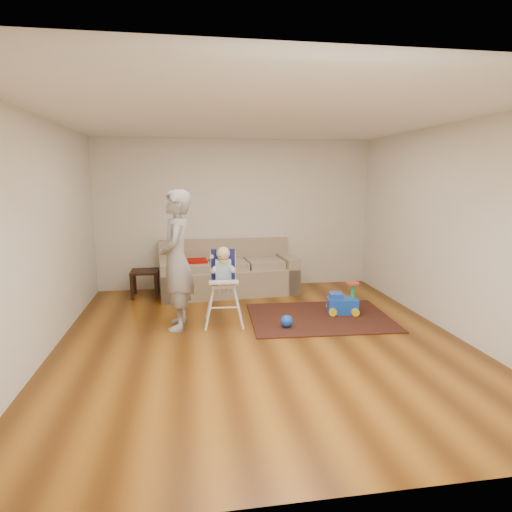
{
  "coord_description": "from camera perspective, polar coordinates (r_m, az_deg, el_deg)",
  "views": [
    {
      "loc": [
        -0.87,
        -5.04,
        2.01
      ],
      "look_at": [
        0.0,
        0.4,
        1.0
      ],
      "focal_mm": 30.0,
      "sensor_mm": 36.0,
      "label": 1
    }
  ],
  "objects": [
    {
      "name": "ground",
      "position": [
        5.49,
        0.67,
        -11.07
      ],
      "size": [
        5.5,
        5.5,
        0.0
      ],
      "primitive_type": "plane",
      "color": "#50290A",
      "rests_on": "ground"
    },
    {
      "name": "room_envelope",
      "position": [
        5.63,
        -0.2,
        9.02
      ],
      "size": [
        5.04,
        5.52,
        2.72
      ],
      "color": "beige",
      "rests_on": "ground"
    },
    {
      "name": "sofa",
      "position": [
        7.53,
        -3.74,
        -1.53
      ],
      "size": [
        2.43,
        1.17,
        0.91
      ],
      "rotation": [
        0.0,
        0.0,
        0.09
      ],
      "color": "gray",
      "rests_on": "ground"
    },
    {
      "name": "side_table",
      "position": [
        7.58,
        -14.57,
        -3.55
      ],
      "size": [
        0.45,
        0.45,
        0.45
      ],
      "primitive_type": null,
      "color": "black",
      "rests_on": "ground"
    },
    {
      "name": "area_rug",
      "position": [
        6.36,
        8.48,
        -8.07
      ],
      "size": [
        2.08,
        1.61,
        0.02
      ],
      "primitive_type": "cube",
      "rotation": [
        0.0,
        0.0,
        -0.05
      ],
      "color": "black",
      "rests_on": "ground"
    },
    {
      "name": "ride_on_toy",
      "position": [
        6.52,
        11.5,
        -5.46
      ],
      "size": [
        0.48,
        0.38,
        0.47
      ],
      "primitive_type": null,
      "rotation": [
        0.0,
        0.0,
        -0.18
      ],
      "color": "blue",
      "rests_on": "area_rug"
    },
    {
      "name": "toy_ball",
      "position": [
        5.86,
        4.12,
        -8.65
      ],
      "size": [
        0.17,
        0.17,
        0.17
      ],
      "primitive_type": "sphere",
      "color": "blue",
      "rests_on": "area_rug"
    },
    {
      "name": "high_chair",
      "position": [
        5.92,
        -4.35,
        -4.14
      ],
      "size": [
        0.54,
        0.54,
        1.1
      ],
      "rotation": [
        0.0,
        0.0,
        -0.07
      ],
      "color": "silver",
      "rests_on": "ground"
    },
    {
      "name": "adult",
      "position": [
        5.77,
        -10.56,
        -0.57
      ],
      "size": [
        0.47,
        0.7,
        1.86
      ],
      "primitive_type": "imported",
      "rotation": [
        0.0,
        0.0,
        -1.61
      ],
      "color": "gray",
      "rests_on": "ground"
    }
  ]
}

